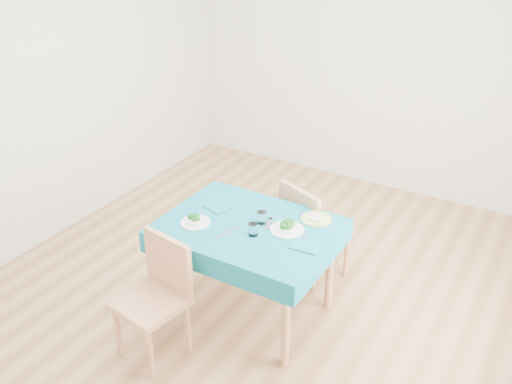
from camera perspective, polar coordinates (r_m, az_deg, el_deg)
The scene contains 16 objects.
room_shell at distance 4.02m, azimuth 0.00°, elevation 6.30°, with size 4.02×4.52×2.73m.
table at distance 4.19m, azimuth -0.77°, elevation -7.80°, with size 1.20×0.91×0.76m, color #0A596D.
chair_near at distance 3.82m, azimuth -10.67°, elevation -9.84°, with size 0.41×0.45×1.03m, color #AF7852.
chair_far at distance 4.54m, azimuth 6.14°, elevation -2.44°, with size 0.44×0.48×1.10m, color #AF7852.
bowl_near at distance 4.01m, azimuth -6.09°, elevation -2.75°, with size 0.21×0.21×0.06m, color white, non-canonical shape.
bowl_far at distance 3.92m, azimuth 3.12°, elevation -3.39°, with size 0.24×0.24×0.07m, color white, non-canonical shape.
fork_near at distance 4.08m, azimuth -6.51°, elevation -2.74°, with size 0.02×0.18×0.00m, color silver.
knife_near at distance 3.90m, azimuth -3.05°, elevation -4.12°, with size 0.02×0.23×0.00m, color silver.
fork_far at distance 4.00m, azimuth 1.23°, elevation -3.18°, with size 0.02×0.17×0.00m, color silver.
knife_far at distance 3.81m, azimuth 4.40°, elevation -5.04°, with size 0.02×0.20×0.00m, color silver.
napkin_near at distance 4.21m, azimuth -3.93°, elevation -1.52°, with size 0.18×0.13×0.01m, color #0E6479.
napkin_far at distance 3.76m, azimuth 4.96°, elevation -5.45°, with size 0.19×0.13×0.01m, color #0E6479.
tumbler_center at distance 3.99m, azimuth 0.58°, elevation -2.56°, with size 0.07×0.07×0.09m, color white.
tumbler_side at distance 3.85m, azimuth -0.29°, elevation -3.77°, with size 0.07×0.07×0.09m, color white.
side_plate at distance 4.07m, azimuth 6.04°, elevation -2.70°, with size 0.22×0.22×0.01m, color #AAC560.
bread_slice at distance 4.06m, azimuth 6.05°, elevation -2.55°, with size 0.10×0.10×0.02m, color beige.
Camera 1 is at (1.91, -3.22, 2.81)m, focal length 40.00 mm.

